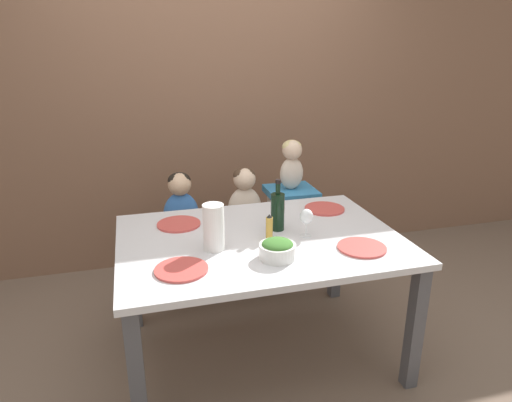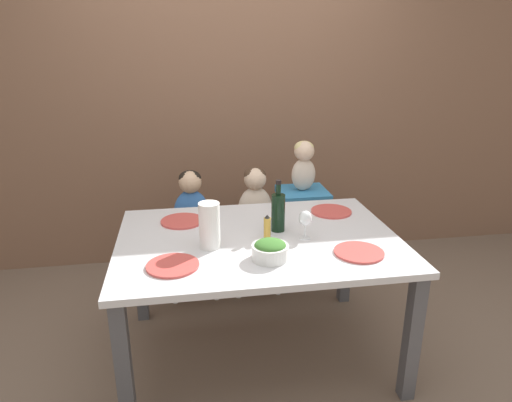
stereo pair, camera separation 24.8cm
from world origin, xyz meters
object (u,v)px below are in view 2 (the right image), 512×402
at_px(person_baby_right, 304,162).
at_px(dinner_plate_front_left, 173,265).
at_px(chair_far_left, 193,244).
at_px(dinner_plate_back_left, 182,221).
at_px(wine_bottle, 278,211).
at_px(chair_far_center, 255,240).
at_px(person_child_left, 191,202).
at_px(wine_glass_near, 305,219).
at_px(dinner_plate_back_right, 331,211).
at_px(salad_bowl_large, 270,250).
at_px(dinner_plate_front_right, 359,252).
at_px(person_child_center, 255,199).
at_px(paper_towel_roll, 210,225).
at_px(chair_right_highchair, 302,212).

bearing_deg(person_baby_right, dinner_plate_front_left, -131.04).
relative_size(chair_far_left, dinner_plate_back_left, 1.81).
bearing_deg(wine_bottle, chair_far_center, 91.31).
bearing_deg(person_child_left, wine_glass_near, -54.61).
bearing_deg(dinner_plate_front_left, dinner_plate_back_right, 30.75).
bearing_deg(salad_bowl_large, dinner_plate_back_right, 48.88).
distance_m(dinner_plate_back_right, dinner_plate_front_right, 0.58).
bearing_deg(dinner_plate_back_right, person_child_center, 130.55).
bearing_deg(wine_bottle, dinner_plate_back_right, 30.44).
bearing_deg(paper_towel_roll, person_child_left, 95.02).
bearing_deg(salad_bowl_large, wine_glass_near, 42.78).
height_order(chair_far_center, paper_towel_roll, paper_towel_roll).
distance_m(chair_far_left, dinner_plate_back_left, 0.61).
xyz_separation_m(person_child_left, dinner_plate_back_left, (-0.06, -0.48, 0.05)).
relative_size(person_baby_right, wine_bottle, 1.21).
distance_m(wine_glass_near, dinner_plate_front_right, 0.33).
bearing_deg(wine_glass_near, person_child_left, 125.39).
relative_size(chair_right_highchair, paper_towel_roll, 3.08).
height_order(chair_right_highchair, salad_bowl_large, salad_bowl_large).
distance_m(dinner_plate_front_left, dinner_plate_back_left, 0.56).
height_order(person_child_left, person_child_center, same).
bearing_deg(chair_right_highchair, dinner_plate_front_left, -131.08).
bearing_deg(person_baby_right, wine_glass_near, -104.22).
xyz_separation_m(paper_towel_roll, dinner_plate_back_left, (-0.14, 0.37, -0.11)).
bearing_deg(dinner_plate_back_right, chair_far_left, 151.15).
relative_size(chair_far_left, wine_glass_near, 2.90).
relative_size(chair_right_highchair, wine_bottle, 2.52).
height_order(chair_far_left, person_child_left, person_child_left).
xyz_separation_m(wine_bottle, dinner_plate_front_right, (0.34, -0.36, -0.11)).
distance_m(chair_right_highchair, salad_bowl_large, 1.15).
relative_size(wine_bottle, paper_towel_roll, 1.22).
bearing_deg(chair_right_highchair, chair_far_center, 180.00).
bearing_deg(dinner_plate_back_left, person_child_center, 43.29).
distance_m(person_baby_right, wine_glass_near, 0.86).
xyz_separation_m(person_child_center, dinner_plate_front_right, (0.36, -1.05, 0.05)).
relative_size(person_baby_right, paper_towel_roll, 1.48).
xyz_separation_m(chair_right_highchair, dinner_plate_front_left, (-0.91, -1.04, 0.18)).
xyz_separation_m(paper_towel_roll, dinner_plate_front_right, (0.73, -0.20, -0.11)).
relative_size(dinner_plate_back_left, dinner_plate_back_right, 1.00).
xyz_separation_m(chair_far_center, salad_bowl_large, (-0.10, -1.04, 0.41)).
xyz_separation_m(chair_far_center, chair_right_highchair, (0.35, -0.00, 0.19)).
relative_size(chair_far_left, dinner_plate_front_right, 1.81).
bearing_deg(dinner_plate_back_left, person_child_left, 82.48).
bearing_deg(dinner_plate_back_right, salad_bowl_large, -131.12).
bearing_deg(wine_glass_near, person_baby_right, 75.78).
bearing_deg(person_child_center, dinner_plate_front_right, -71.36).
relative_size(chair_far_center, person_child_center, 0.96).
bearing_deg(wine_bottle, chair_far_left, 123.74).
bearing_deg(wine_glass_near, dinner_plate_back_right, 53.25).
bearing_deg(wine_bottle, dinner_plate_back_left, 157.93).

